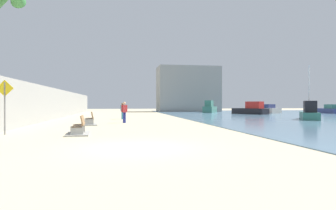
{
  "coord_description": "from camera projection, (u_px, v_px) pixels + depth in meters",
  "views": [
    {
      "loc": [
        -0.55,
        -10.47,
        1.59
      ],
      "look_at": [
        3.08,
        11.7,
        1.47
      ],
      "focal_mm": 31.24,
      "sensor_mm": 36.0,
      "label": 1
    }
  ],
  "objects": [
    {
      "name": "harbor_building",
      "position": [
        188.0,
        89.0,
        57.85
      ],
      "size": [
        12.0,
        6.0,
        8.81
      ],
      "primitive_type": "cube",
      "color": "gray",
      "rests_on": "ground"
    },
    {
      "name": "boat_outer",
      "position": [
        210.0,
        108.0,
        50.26
      ],
      "size": [
        3.7,
        4.97,
        2.07
      ],
      "color": "#337060",
      "rests_on": "water_bay"
    },
    {
      "name": "boat_nearest",
      "position": [
        251.0,
        110.0,
        42.79
      ],
      "size": [
        4.2,
        5.48,
        1.84
      ],
      "color": "black",
      "rests_on": "water_bay"
    },
    {
      "name": "pedestrian_sign",
      "position": [
        5.0,
        101.0,
        14.79
      ],
      "size": [
        0.85,
        0.08,
        2.79
      ],
      "color": "slate",
      "rests_on": "ground"
    },
    {
      "name": "bench_far",
      "position": [
        89.0,
        122.0,
        21.58
      ],
      "size": [
        1.36,
        2.22,
        0.98
      ],
      "color": "#9E9E99",
      "rests_on": "ground"
    },
    {
      "name": "boat_mid_bay",
      "position": [
        260.0,
        109.0,
        49.14
      ],
      "size": [
        3.99,
        8.11,
        1.44
      ],
      "color": "beige",
      "rests_on": "water_bay"
    },
    {
      "name": "person_standing",
      "position": [
        122.0,
        110.0,
        29.3
      ],
      "size": [
        0.41,
        0.4,
        1.65
      ],
      "color": "teal",
      "rests_on": "ground"
    },
    {
      "name": "boat_far_left",
      "position": [
        329.0,
        110.0,
        46.86
      ],
      "size": [
        2.41,
        5.8,
        1.42
      ],
      "color": "navy",
      "rests_on": "water_bay"
    },
    {
      "name": "bench_near",
      "position": [
        79.0,
        130.0,
        14.92
      ],
      "size": [
        1.23,
        2.16,
        0.98
      ],
      "color": "#9E9E99",
      "rests_on": "ground"
    },
    {
      "name": "person_walking",
      "position": [
        124.0,
        111.0,
        23.88
      ],
      "size": [
        0.5,
        0.28,
        1.73
      ],
      "color": "navy",
      "rests_on": "ground"
    },
    {
      "name": "boat_far_right",
      "position": [
        309.0,
        113.0,
        28.36
      ],
      "size": [
        3.64,
        4.86,
        5.34
      ],
      "color": "#337060",
      "rests_on": "water_bay"
    },
    {
      "name": "ground_plane",
      "position": [
        126.0,
        120.0,
        28.2
      ],
      "size": [
        120.0,
        120.0,
        0.0
      ],
      "primitive_type": "plane",
      "color": "#C6B793"
    },
    {
      "name": "seawall",
      "position": [
        44.0,
        104.0,
        26.98
      ],
      "size": [
        0.8,
        64.0,
        3.14
      ],
      "primitive_type": "cube",
      "color": "#9E9E99",
      "rests_on": "ground"
    }
  ]
}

